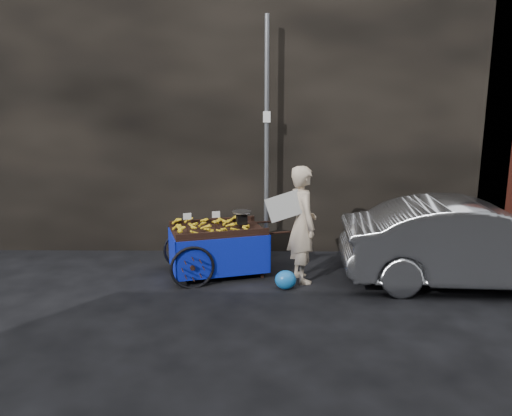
{
  "coord_description": "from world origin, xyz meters",
  "views": [
    {
      "loc": [
        0.23,
        -7.01,
        2.69
      ],
      "look_at": [
        0.13,
        0.5,
        1.04
      ],
      "focal_mm": 35.0,
      "sensor_mm": 36.0,
      "label": 1
    }
  ],
  "objects_px": {
    "banana_cart": "(215,234)",
    "plastic_bag": "(286,280)",
    "parked_car": "(475,244)",
    "vendor": "(302,224)"
  },
  "relations": [
    {
      "from": "vendor",
      "to": "banana_cart",
      "type": "bearing_deg",
      "value": 64.7
    },
    {
      "from": "parked_car",
      "to": "plastic_bag",
      "type": "bearing_deg",
      "value": 98.03
    },
    {
      "from": "vendor",
      "to": "plastic_bag",
      "type": "height_order",
      "value": "vendor"
    },
    {
      "from": "banana_cart",
      "to": "parked_car",
      "type": "xyz_separation_m",
      "value": [
        3.82,
        -0.39,
        -0.02
      ]
    },
    {
      "from": "plastic_bag",
      "to": "parked_car",
      "type": "height_order",
      "value": "parked_car"
    },
    {
      "from": "banana_cart",
      "to": "plastic_bag",
      "type": "distance_m",
      "value": 1.33
    },
    {
      "from": "vendor",
      "to": "parked_car",
      "type": "xyz_separation_m",
      "value": [
        2.5,
        -0.14,
        -0.25
      ]
    },
    {
      "from": "vendor",
      "to": "plastic_bag",
      "type": "relative_size",
      "value": 5.63
    },
    {
      "from": "vendor",
      "to": "parked_car",
      "type": "relative_size",
      "value": 0.46
    },
    {
      "from": "banana_cart",
      "to": "plastic_bag",
      "type": "bearing_deg",
      "value": -46.47
    }
  ]
}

